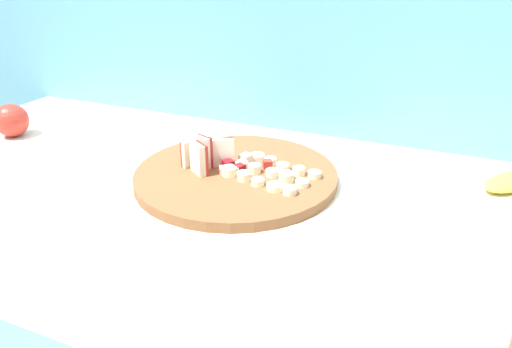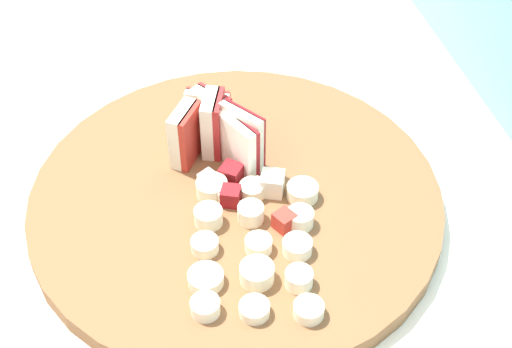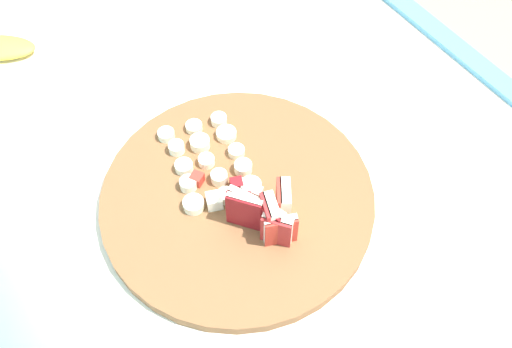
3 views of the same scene
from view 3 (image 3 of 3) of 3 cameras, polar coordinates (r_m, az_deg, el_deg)
name	(u,v)px [view 3 (image 3 of 3)]	position (r m, az deg, el deg)	size (l,w,h in m)	color
tiled_countertop	(281,288)	(1.26, 2.39, -10.66)	(1.54, 0.78, 0.87)	silver
cutting_board	(237,199)	(0.84, -1.77, -2.42)	(0.38, 0.38, 0.02)	brown
apple_wedge_fan	(267,216)	(0.78, 1.08, -3.94)	(0.10, 0.09, 0.06)	#B22D23
apple_dice_pile	(227,191)	(0.83, -2.76, -1.59)	(0.09, 0.08, 0.02)	maroon
banana_slice_rows	(210,162)	(0.86, -4.36, 1.17)	(0.17, 0.13, 0.02)	#F4EAC6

